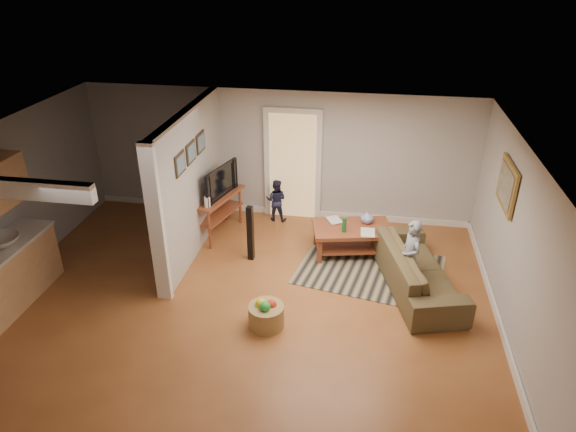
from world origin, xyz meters
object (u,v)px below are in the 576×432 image
object	(u,v)px
coffee_table	(353,232)
toddler	(276,219)
speaker_left	(250,233)
speaker_right	(225,193)
child	(406,288)
tv_console	(218,199)
sofa	(415,286)
toy_basket	(266,315)

from	to	relation	value
coffee_table	toddler	distance (m)	1.88
speaker_left	speaker_right	xyz separation A→B (m)	(-0.85, 1.48, 0.01)
child	toddler	size ratio (longest dim) A/B	1.39
speaker_left	toddler	xyz separation A→B (m)	(0.16, 1.50, -0.50)
tv_console	speaker_right	world-z (taller)	tv_console
sofa	tv_console	bearing A→B (deg)	56.51
coffee_table	sofa	bearing A→B (deg)	-39.69
sofa	coffee_table	world-z (taller)	coffee_table
tv_console	toddler	world-z (taller)	tv_console
tv_console	speaker_left	xyz separation A→B (m)	(0.78, -0.77, -0.22)
toy_basket	child	xyz separation A→B (m)	(2.00, 1.25, -0.19)
toddler	sofa	bearing A→B (deg)	146.51
speaker_right	toy_basket	distance (m)	3.51
coffee_table	speaker_left	size ratio (longest dim) A/B	1.46
child	toddler	bearing A→B (deg)	-153.03
tv_console	speaker_left	size ratio (longest dim) A/B	1.33
child	coffee_table	bearing A→B (deg)	-160.32
speaker_left	toy_basket	bearing A→B (deg)	-64.57
tv_console	toy_basket	world-z (taller)	tv_console
sofa	coffee_table	bearing A→B (deg)	34.88
speaker_right	toy_basket	size ratio (longest dim) A/B	2.01
coffee_table	tv_console	bearing A→B (deg)	173.57
speaker_right	child	xyz separation A→B (m)	(3.46, -1.93, -0.51)
coffee_table	child	world-z (taller)	coffee_table
tv_console	speaker_left	world-z (taller)	tv_console
speaker_left	coffee_table	bearing A→B (deg)	21.70
child	toddler	world-z (taller)	child
coffee_table	toddler	xyz separation A→B (m)	(-1.54, 1.01, -0.41)
speaker_right	toddler	bearing A→B (deg)	1.28
coffee_table	child	distance (m)	1.37
coffee_table	tv_console	distance (m)	2.52
toy_basket	speaker_right	bearing A→B (deg)	114.68
sofa	coffee_table	distance (m)	1.43
speaker_left	child	world-z (taller)	speaker_left
toy_basket	tv_console	bearing A→B (deg)	119.49
toy_basket	child	distance (m)	2.37
toy_basket	toddler	world-z (taller)	toy_basket
coffee_table	tv_console	xyz separation A→B (m)	(-2.48, 0.28, 0.31)
sofa	speaker_left	size ratio (longest dim) A/B	2.27
sofa	toddler	size ratio (longest dim) A/B	2.68
tv_console	child	bearing A→B (deg)	-4.25
speaker_left	child	distance (m)	2.70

